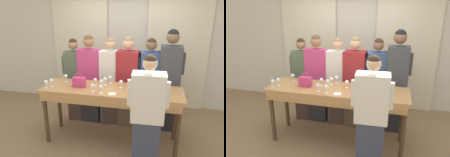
# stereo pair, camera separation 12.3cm
# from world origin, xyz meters

# --- Properties ---
(ground_plane) EXTENTS (18.00, 18.00, 0.00)m
(ground_plane) POSITION_xyz_m (0.00, 0.00, 0.00)
(ground_plane) COLOR #846647
(wall_back) EXTENTS (12.00, 0.06, 2.80)m
(wall_back) POSITION_xyz_m (0.00, 1.68, 1.40)
(wall_back) COLOR beige
(wall_back) RESTS_ON ground_plane
(curtain_panel_left) EXTENTS (1.29, 0.03, 2.69)m
(curtain_panel_left) POSITION_xyz_m (-1.09, 1.62, 1.34)
(curtain_panel_left) COLOR beige
(curtain_panel_left) RESTS_ON ground_plane
(curtain_panel_right) EXTENTS (1.29, 0.03, 2.69)m
(curtain_panel_right) POSITION_xyz_m (1.09, 1.62, 1.34)
(curtain_panel_right) COLOR beige
(curtain_panel_right) RESTS_ON ground_plane
(tasting_bar) EXTENTS (2.27, 0.66, 0.97)m
(tasting_bar) POSITION_xyz_m (0.00, -0.02, 0.86)
(tasting_bar) COLOR #B27F4C
(tasting_bar) RESTS_ON ground_plane
(wine_bottle) EXTENTS (0.08, 0.08, 0.33)m
(wine_bottle) POSITION_xyz_m (0.67, 0.01, 1.09)
(wine_bottle) COLOR black
(wine_bottle) RESTS_ON tasting_bar
(handbag) EXTENTS (0.21, 0.10, 0.24)m
(handbag) POSITION_xyz_m (-0.53, -0.03, 1.06)
(handbag) COLOR #C63870
(handbag) RESTS_ON tasting_bar
(wine_glass_front_left) EXTENTS (0.06, 0.06, 0.13)m
(wine_glass_front_left) POSITION_xyz_m (0.46, -0.19, 1.07)
(wine_glass_front_left) COLOR white
(wine_glass_front_left) RESTS_ON tasting_bar
(wine_glass_front_mid) EXTENTS (0.06, 0.06, 0.13)m
(wine_glass_front_mid) POSITION_xyz_m (-0.98, -0.11, 1.07)
(wine_glass_front_mid) COLOR white
(wine_glass_front_mid) RESTS_ON tasting_bar
(wine_glass_front_right) EXTENTS (0.06, 0.06, 0.13)m
(wine_glass_front_right) POSITION_xyz_m (-1.04, -0.19, 1.07)
(wine_glass_front_right) COLOR white
(wine_glass_front_right) RESTS_ON tasting_bar
(wine_glass_center_left) EXTENTS (0.06, 0.06, 0.13)m
(wine_glass_center_left) POSITION_xyz_m (-0.26, -0.19, 1.07)
(wine_glass_center_left) COLOR white
(wine_glass_center_left) RESTS_ON tasting_bar
(wine_glass_center_mid) EXTENTS (0.06, 0.06, 0.13)m
(wine_glass_center_mid) POSITION_xyz_m (-0.13, 0.14, 1.07)
(wine_glass_center_mid) COLOR white
(wine_glass_center_mid) RESTS_ON tasting_bar
(wine_glass_center_right) EXTENTS (0.06, 0.06, 0.13)m
(wine_glass_center_right) POSITION_xyz_m (0.15, 0.07, 1.07)
(wine_glass_center_right) COLOR white
(wine_glass_center_right) RESTS_ON tasting_bar
(wine_glass_back_left) EXTENTS (0.06, 0.06, 0.13)m
(wine_glass_back_left) POSITION_xyz_m (-0.11, -0.22, 1.07)
(wine_glass_back_left) COLOR white
(wine_glass_back_left) RESTS_ON tasting_bar
(wine_glass_back_mid) EXTENTS (0.06, 0.06, 0.13)m
(wine_glass_back_mid) POSITION_xyz_m (-0.07, 0.25, 1.07)
(wine_glass_back_mid) COLOR white
(wine_glass_back_mid) RESTS_ON tasting_bar
(wine_glass_back_right) EXTENTS (0.06, 0.06, 0.13)m
(wine_glass_back_right) POSITION_xyz_m (-0.17, 0.03, 1.07)
(wine_glass_back_right) COLOR white
(wine_glass_back_right) RESTS_ON tasting_bar
(wine_glass_near_host) EXTENTS (0.06, 0.06, 0.13)m
(wine_glass_near_host) POSITION_xyz_m (-0.85, 0.16, 1.07)
(wine_glass_near_host) COLOR white
(wine_glass_near_host) RESTS_ON tasting_bar
(wine_glass_by_bottle) EXTENTS (0.06, 0.06, 0.13)m
(wine_glass_by_bottle) POSITION_xyz_m (-0.28, 0.07, 1.07)
(wine_glass_by_bottle) COLOR white
(wine_glass_by_bottle) RESTS_ON tasting_bar
(napkin) EXTENTS (0.13, 0.13, 0.00)m
(napkin) POSITION_xyz_m (0.06, -0.21, 0.97)
(napkin) COLOR white
(napkin) RESTS_ON tasting_bar
(guest_olive_jacket) EXTENTS (0.48, 0.27, 1.66)m
(guest_olive_jacket) POSITION_xyz_m (-0.86, 0.61, 0.86)
(guest_olive_jacket) COLOR #473833
(guest_olive_jacket) RESTS_ON ground_plane
(guest_pink_top) EXTENTS (0.54, 0.21, 1.74)m
(guest_pink_top) POSITION_xyz_m (-0.56, 0.61, 0.90)
(guest_pink_top) COLOR #28282D
(guest_pink_top) RESTS_ON ground_plane
(guest_cream_sweater) EXTENTS (0.52, 0.28, 1.70)m
(guest_cream_sweater) POSITION_xyz_m (-0.15, 0.61, 0.87)
(guest_cream_sweater) COLOR #473833
(guest_cream_sweater) RESTS_ON ground_plane
(guest_striped_shirt) EXTENTS (0.51, 0.30, 1.73)m
(guest_striped_shirt) POSITION_xyz_m (0.18, 0.61, 0.88)
(guest_striped_shirt) COLOR brown
(guest_striped_shirt) RESTS_ON ground_plane
(guest_navy_coat) EXTENTS (0.48, 0.34, 1.72)m
(guest_navy_coat) POSITION_xyz_m (0.58, 0.61, 0.87)
(guest_navy_coat) COLOR #473833
(guest_navy_coat) RESTS_ON ground_plane
(guest_beige_cap) EXTENTS (0.48, 0.28, 1.87)m
(guest_beige_cap) POSITION_xyz_m (0.93, 0.61, 0.97)
(guest_beige_cap) COLOR #28282D
(guest_beige_cap) RESTS_ON ground_plane
(host_pouring) EXTENTS (0.54, 0.26, 1.69)m
(host_pouring) POSITION_xyz_m (0.62, -0.62, 0.85)
(host_pouring) COLOR #383D51
(host_pouring) RESTS_ON ground_plane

